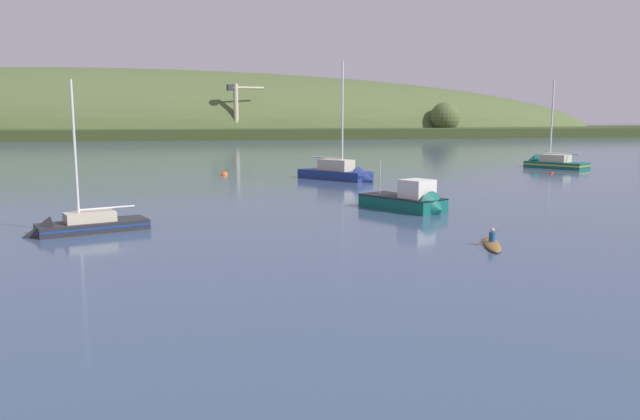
{
  "coord_description": "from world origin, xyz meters",
  "views": [
    {
      "loc": [
        -2.76,
        -6.44,
        6.29
      ],
      "look_at": [
        5.03,
        26.95,
        1.13
      ],
      "focal_mm": 34.12,
      "sensor_mm": 36.0,
      "label": 1
    }
  ],
  "objects_px": {
    "sailboat_far_left": "(548,165)",
    "fishing_boat_moored": "(410,203)",
    "mooring_buoy_foreground": "(551,173)",
    "dockside_crane": "(237,113)",
    "sailboat_near_mooring": "(342,176)",
    "sailboat_midwater_white": "(79,230)",
    "canoe_with_paddler": "(492,244)",
    "mooring_buoy_midchannel": "(224,175)"
  },
  "relations": [
    {
      "from": "sailboat_far_left",
      "to": "sailboat_midwater_white",
      "type": "bearing_deg",
      "value": 93.92
    },
    {
      "from": "sailboat_far_left",
      "to": "canoe_with_paddler",
      "type": "height_order",
      "value": "sailboat_far_left"
    },
    {
      "from": "sailboat_far_left",
      "to": "fishing_boat_moored",
      "type": "distance_m",
      "value": 44.04
    },
    {
      "from": "fishing_boat_moored",
      "to": "canoe_with_paddler",
      "type": "relative_size",
      "value": 1.82
    },
    {
      "from": "sailboat_near_mooring",
      "to": "mooring_buoy_midchannel",
      "type": "relative_size",
      "value": 15.29
    },
    {
      "from": "sailboat_near_mooring",
      "to": "sailboat_midwater_white",
      "type": "bearing_deg",
      "value": -77.58
    },
    {
      "from": "mooring_buoy_foreground",
      "to": "mooring_buoy_midchannel",
      "type": "bearing_deg",
      "value": 169.85
    },
    {
      "from": "sailboat_far_left",
      "to": "fishing_boat_moored",
      "type": "relative_size",
      "value": 1.8
    },
    {
      "from": "fishing_boat_moored",
      "to": "mooring_buoy_foreground",
      "type": "bearing_deg",
      "value": 103.85
    },
    {
      "from": "sailboat_far_left",
      "to": "mooring_buoy_midchannel",
      "type": "xyz_separation_m",
      "value": [
        -41.79,
        -1.0,
        -0.37
      ]
    },
    {
      "from": "canoe_with_paddler",
      "to": "mooring_buoy_midchannel",
      "type": "distance_m",
      "value": 43.2
    },
    {
      "from": "sailboat_near_mooring",
      "to": "mooring_buoy_foreground",
      "type": "bearing_deg",
      "value": 57.31
    },
    {
      "from": "sailboat_near_mooring",
      "to": "mooring_buoy_foreground",
      "type": "height_order",
      "value": "sailboat_near_mooring"
    },
    {
      "from": "dockside_crane",
      "to": "mooring_buoy_foreground",
      "type": "relative_size",
      "value": 32.0
    },
    {
      "from": "dockside_crane",
      "to": "mooring_buoy_midchannel",
      "type": "distance_m",
      "value": 131.81
    },
    {
      "from": "canoe_with_paddler",
      "to": "mooring_buoy_midchannel",
      "type": "relative_size",
      "value": 4.45
    },
    {
      "from": "sailboat_midwater_white",
      "to": "sailboat_far_left",
      "type": "relative_size",
      "value": 0.75
    },
    {
      "from": "sailboat_far_left",
      "to": "canoe_with_paddler",
      "type": "bearing_deg",
      "value": 114.14
    },
    {
      "from": "canoe_with_paddler",
      "to": "mooring_buoy_foreground",
      "type": "distance_m",
      "value": 44.49
    },
    {
      "from": "sailboat_midwater_white",
      "to": "fishing_boat_moored",
      "type": "xyz_separation_m",
      "value": [
        21.05,
        3.57,
        0.4
      ]
    },
    {
      "from": "sailboat_far_left",
      "to": "fishing_boat_moored",
      "type": "height_order",
      "value": "sailboat_far_left"
    },
    {
      "from": "dockside_crane",
      "to": "sailboat_far_left",
      "type": "height_order",
      "value": "dockside_crane"
    },
    {
      "from": "mooring_buoy_midchannel",
      "to": "fishing_boat_moored",
      "type": "bearing_deg",
      "value": -70.72
    },
    {
      "from": "sailboat_near_mooring",
      "to": "mooring_buoy_midchannel",
      "type": "distance_m",
      "value": 14.17
    },
    {
      "from": "canoe_with_paddler",
      "to": "fishing_boat_moored",
      "type": "bearing_deg",
      "value": -159.75
    },
    {
      "from": "dockside_crane",
      "to": "fishing_boat_moored",
      "type": "bearing_deg",
      "value": -101.47
    },
    {
      "from": "mooring_buoy_foreground",
      "to": "canoe_with_paddler",
      "type": "bearing_deg",
      "value": -127.39
    },
    {
      "from": "dockside_crane",
      "to": "fishing_boat_moored",
      "type": "relative_size",
      "value": 2.51
    },
    {
      "from": "fishing_boat_moored",
      "to": "mooring_buoy_foreground",
      "type": "xyz_separation_m",
      "value": [
        26.67,
        23.32,
        -0.54
      ]
    },
    {
      "from": "canoe_with_paddler",
      "to": "dockside_crane",
      "type": "bearing_deg",
      "value": -159.38
    },
    {
      "from": "sailboat_near_mooring",
      "to": "fishing_boat_moored",
      "type": "xyz_separation_m",
      "value": [
        -0.98,
        -21.63,
        0.12
      ]
    },
    {
      "from": "sailboat_midwater_white",
      "to": "mooring_buoy_midchannel",
      "type": "height_order",
      "value": "sailboat_midwater_white"
    },
    {
      "from": "dockside_crane",
      "to": "sailboat_midwater_white",
      "type": "distance_m",
      "value": 166.37
    },
    {
      "from": "fishing_boat_moored",
      "to": "mooring_buoy_foreground",
      "type": "distance_m",
      "value": 35.43
    },
    {
      "from": "sailboat_midwater_white",
      "to": "canoe_with_paddler",
      "type": "bearing_deg",
      "value": 138.19
    },
    {
      "from": "canoe_with_paddler",
      "to": "sailboat_far_left",
      "type": "bearing_deg",
      "value": 165.53
    },
    {
      "from": "dockside_crane",
      "to": "sailboat_near_mooring",
      "type": "bearing_deg",
      "value": -101.26
    },
    {
      "from": "dockside_crane",
      "to": "mooring_buoy_foreground",
      "type": "bearing_deg",
      "value": -90.65
    },
    {
      "from": "dockside_crane",
      "to": "sailboat_far_left",
      "type": "xyz_separation_m",
      "value": [
        27.8,
        -129.81,
        -7.88
      ]
    },
    {
      "from": "sailboat_near_mooring",
      "to": "mooring_buoy_foreground",
      "type": "relative_size",
      "value": 24.11
    },
    {
      "from": "mooring_buoy_foreground",
      "to": "dockside_crane",
      "type": "bearing_deg",
      "value": 99.56
    },
    {
      "from": "sailboat_midwater_white",
      "to": "canoe_with_paddler",
      "type": "relative_size",
      "value": 2.46
    }
  ]
}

